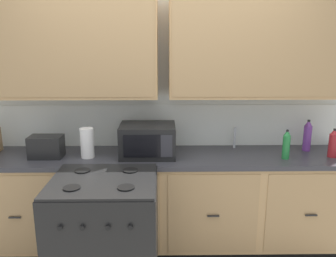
# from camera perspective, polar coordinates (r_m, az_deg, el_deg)

# --- Properties ---
(wall_unit) EXTENTS (4.49, 0.40, 2.35)m
(wall_unit) POSITION_cam_1_polar(r_m,az_deg,el_deg) (3.13, -0.71, 9.12)
(wall_unit) COLOR silver
(wall_unit) RESTS_ON ground_plane
(counter_run) EXTENTS (3.32, 0.64, 0.91)m
(counter_run) POSITION_cam_1_polar(r_m,az_deg,el_deg) (3.24, -0.66, -11.86)
(counter_run) COLOR black
(counter_run) RESTS_ON ground_plane
(stove_range) EXTENTS (0.76, 0.68, 0.95)m
(stove_range) POSITION_cam_1_polar(r_m,az_deg,el_deg) (2.72, -10.23, -17.43)
(stove_range) COLOR black
(stove_range) RESTS_ON ground_plane
(microwave) EXTENTS (0.48, 0.37, 0.28)m
(microwave) POSITION_cam_1_polar(r_m,az_deg,el_deg) (3.03, -3.37, -1.95)
(microwave) COLOR black
(microwave) RESTS_ON counter_run
(toaster) EXTENTS (0.28, 0.18, 0.19)m
(toaster) POSITION_cam_1_polar(r_m,az_deg,el_deg) (3.17, -19.46, -2.84)
(toaster) COLOR black
(toaster) RESTS_ON counter_run
(sink_faucet) EXTENTS (0.02, 0.02, 0.20)m
(sink_faucet) POSITION_cam_1_polar(r_m,az_deg,el_deg) (3.32, 10.94, -1.48)
(sink_faucet) COLOR #B2B5BA
(sink_faucet) RESTS_ON counter_run
(paper_towel_roll) EXTENTS (0.12, 0.12, 0.26)m
(paper_towel_roll) POSITION_cam_1_polar(r_m,az_deg,el_deg) (3.06, -13.21, -2.32)
(paper_towel_roll) COLOR white
(paper_towel_roll) RESTS_ON counter_run
(bottle_red) EXTENTS (0.08, 0.08, 0.25)m
(bottle_red) POSITION_cam_1_polar(r_m,az_deg,el_deg) (3.33, 25.67, -2.19)
(bottle_red) COLOR maroon
(bottle_red) RESTS_ON counter_run
(bottle_green) EXTENTS (0.06, 0.06, 0.26)m
(bottle_green) POSITION_cam_1_polar(r_m,az_deg,el_deg) (3.12, 18.96, -2.54)
(bottle_green) COLOR #237A38
(bottle_green) RESTS_ON counter_run
(bottle_violet) EXTENTS (0.07, 0.07, 0.29)m
(bottle_violet) POSITION_cam_1_polar(r_m,az_deg,el_deg) (3.42, 22.03, -1.11)
(bottle_violet) COLOR #663384
(bottle_violet) RESTS_ON counter_run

